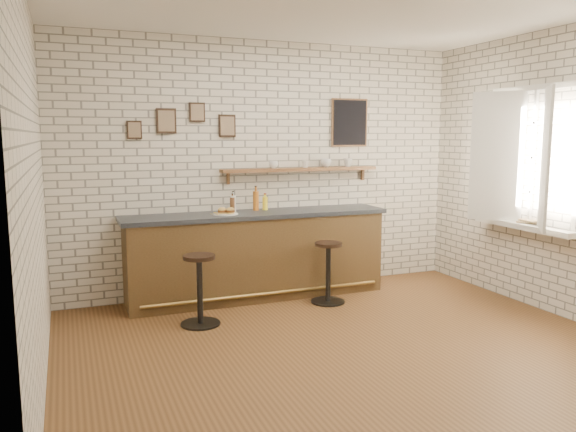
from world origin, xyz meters
name	(u,v)px	position (x,y,z in m)	size (l,w,h in m)	color
ground	(341,343)	(0.00, 0.00, 0.00)	(5.00, 5.00, 0.00)	brown
bar_counter	(257,255)	(-0.24, 1.70, 0.51)	(3.10, 0.65, 1.01)	#513B1D
sandwich_plate	(226,214)	(-0.63, 1.64, 1.02)	(0.28, 0.28, 0.01)	white
ciabatta_sandwich	(226,211)	(-0.62, 1.64, 1.05)	(0.20, 0.13, 0.06)	#DDB35B
potato_chips	(223,213)	(-0.65, 1.64, 1.02)	(0.26, 0.19, 0.00)	gold
bitters_bottle_brown	(233,204)	(-0.48, 1.85, 1.10)	(0.07, 0.07, 0.21)	brown
bitters_bottle_white	(233,203)	(-0.48, 1.85, 1.11)	(0.06, 0.06, 0.24)	white
bitters_bottle_amber	(256,200)	(-0.20, 1.85, 1.13)	(0.07, 0.07, 0.29)	#B0601C
condiment_bottle_yellow	(265,203)	(-0.08, 1.85, 1.09)	(0.06, 0.06, 0.20)	yellow
bar_stool_left	(200,288)	(-1.09, 0.97, 0.38)	(0.40, 0.40, 0.72)	black
bar_stool_right	(328,270)	(0.44, 1.18, 0.37)	(0.39, 0.39, 0.70)	black
wall_shelf	(301,170)	(0.40, 1.90, 1.48)	(2.00, 0.18, 0.18)	brown
shelf_cup_a	(274,165)	(0.05, 1.90, 1.54)	(0.11, 0.11, 0.09)	white
shelf_cup_b	(305,164)	(0.46, 1.90, 1.54)	(0.09, 0.09, 0.09)	white
shelf_cup_c	(326,163)	(0.74, 1.90, 1.55)	(0.13, 0.13, 0.10)	white
shelf_cup_d	(348,162)	(1.05, 1.90, 1.55)	(0.11, 0.11, 0.10)	white
back_wall_decor	(285,122)	(0.23, 1.98, 2.05)	(2.96, 0.02, 0.56)	black
window_sill	(524,226)	(2.40, 0.30, 0.90)	(0.20, 1.35, 0.06)	white
casement_window	(525,158)	(2.36, 0.30, 1.65)	(0.40, 1.30, 1.56)	white
book_lower	(527,223)	(2.38, 0.24, 0.94)	(0.18, 0.24, 0.02)	tan
book_upper	(525,221)	(2.38, 0.27, 0.96)	(0.17, 0.23, 0.02)	tan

